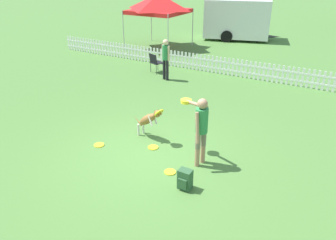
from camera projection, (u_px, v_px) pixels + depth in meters
name	position (u px, v px, depth m)	size (l,w,h in m)	color
ground_plane	(149.00, 155.00, 7.93)	(240.00, 240.00, 0.00)	#4C7A38
handler_person	(200.00, 123.00, 7.19)	(0.90, 0.85, 1.62)	tan
leaping_dog	(149.00, 119.00, 8.47)	(1.11, 0.48, 0.98)	olive
frisbee_near_handler	(99.00, 145.00, 8.36)	(0.26, 0.26, 0.02)	yellow
frisbee_near_dog	(170.00, 172.00, 7.27)	(0.26, 0.26, 0.02)	yellow
frisbee_midfield	(153.00, 147.00, 8.25)	(0.26, 0.26, 0.02)	yellow
backpack_on_grass	(185.00, 180.00, 6.67)	(0.27, 0.24, 0.44)	#2D5633
picket_fence	(244.00, 69.00, 13.26)	(19.69, 0.04, 0.72)	white
folding_chair_blue_left	(155.00, 61.00, 13.81)	(0.60, 0.61, 0.82)	#333338
canopy_tent_main	(159.00, 4.00, 17.26)	(2.78, 2.78, 2.84)	#B2B2B2
spectator_standing	(166.00, 56.00, 12.74)	(0.40, 0.27, 1.61)	black
equipment_trailer	(237.00, 18.00, 19.84)	(4.75, 3.11, 2.34)	white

